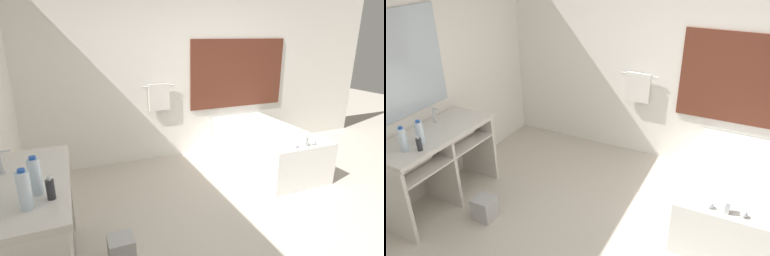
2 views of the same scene
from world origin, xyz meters
The scene contains 9 objects.
ground_plane centered at (0.00, 0.00, 0.00)m, with size 16.00×16.00×0.00m, color beige.
wall_back_with_blinds centered at (0.04, 2.23, 1.35)m, with size 7.40×0.13×2.70m.
vanity_counter centered at (-1.89, 0.11, 0.64)m, with size 0.59×1.33×0.89m.
sink_faucet centered at (-2.05, 0.29, 0.98)m, with size 0.09×0.04×0.18m.
bathtub centered at (1.07, 1.32, 0.31)m, with size 0.92×1.74×0.68m.
water_bottle_1 centered at (-1.84, -0.31, 1.01)m, with size 0.07×0.07×0.26m.
water_bottle_2 centered at (-1.79, -0.14, 1.02)m, with size 0.07×0.07×0.26m.
soap_dispenser centered at (-1.71, -0.24, 0.96)m, with size 0.05×0.05×0.16m.
waste_bin centered at (-1.28, 0.06, 0.13)m, with size 0.21×0.21×0.26m.
Camera 1 is at (-1.53, -2.11, 1.87)m, focal length 28.00 mm.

